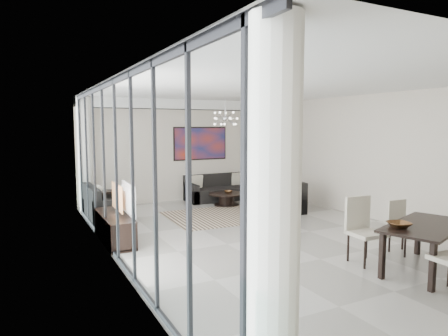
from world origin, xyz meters
TOP-DOWN VIEW (x-y plane):
  - room_shell at (0.46, 0.00)m, footprint 6.00×9.00m
  - window_wall at (-2.86, 0.00)m, footprint 0.37×8.95m
  - soffit at (0.00, 4.30)m, footprint 5.98×0.40m
  - painting at (0.50, 4.47)m, footprint 1.68×0.04m
  - chandelier at (0.30, 2.50)m, footprint 0.66×0.66m
  - rug at (0.07, 2.11)m, footprint 2.74×2.15m
  - coffee_table at (0.72, 3.23)m, footprint 0.96×0.96m
  - bowl_coffee at (0.77, 3.20)m, footprint 0.26×0.26m
  - sofa_main at (0.94, 4.07)m, footprint 2.04×0.83m
  - loveseat at (-2.55, 3.05)m, footprint 0.89×1.59m
  - armchair at (1.59, 1.77)m, footprint 0.97×1.01m
  - side_table at (-2.52, 3.47)m, footprint 0.43×0.43m
  - tv_console at (-2.76, 1.15)m, footprint 0.46×1.63m
  - television at (-2.60, 1.08)m, footprint 0.17×1.02m
  - dining_table at (1.03, -2.55)m, footprint 1.88×1.36m
  - dining_chair_nw at (0.51, -1.81)m, footprint 0.51×0.51m
  - dining_chair_ne at (1.47, -1.76)m, footprint 0.42×0.42m
  - bowl_dining at (0.53, -2.48)m, footprint 0.38×0.38m

SIDE VIEW (x-z plane):
  - rug at x=0.07m, z-range 0.00..0.01m
  - coffee_table at x=0.72m, z-range 0.02..0.36m
  - sofa_main at x=0.94m, z-range -0.12..0.62m
  - tv_console at x=-2.76m, z-range 0.00..0.51m
  - armchair at x=1.59m, z-range -0.12..0.66m
  - loveseat at x=-2.55m, z-range -0.13..0.67m
  - bowl_coffee at x=0.77m, z-range 0.33..0.40m
  - side_table at x=-2.52m, z-range 0.10..0.70m
  - dining_chair_ne at x=1.47m, z-range 0.06..0.96m
  - dining_chair_nw at x=0.51m, z-range 0.08..1.12m
  - dining_table at x=1.03m, z-range 0.27..0.97m
  - bowl_dining at x=0.53m, z-range 0.71..0.78m
  - television at x=-2.60m, z-range 0.51..1.09m
  - room_shell at x=0.46m, z-range 0.00..2.90m
  - window_wall at x=-2.86m, z-range 0.02..2.92m
  - painting at x=0.50m, z-range 1.16..2.14m
  - chandelier at x=0.30m, z-range 2.00..2.71m
  - soffit at x=0.00m, z-range 2.64..2.90m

